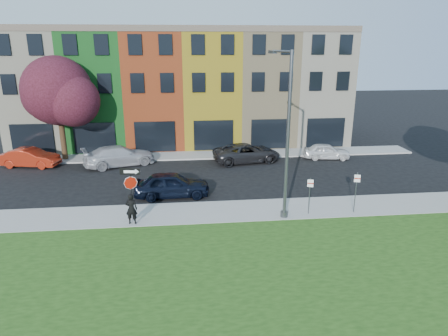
{
  "coord_description": "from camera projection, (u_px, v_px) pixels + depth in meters",
  "views": [
    {
      "loc": [
        -2.68,
        -17.51,
        9.13
      ],
      "look_at": [
        -0.38,
        4.0,
        2.33
      ],
      "focal_mm": 32.0,
      "sensor_mm": 36.0,
      "label": 1
    }
  ],
  "objects": [
    {
      "name": "parked_car_white",
      "position": [
        326.0,
        151.0,
        32.72
      ],
      "size": [
        2.59,
        4.18,
        1.27
      ],
      "primitive_type": "imported",
      "rotation": [
        0.0,
        0.0,
        1.42
      ],
      "color": "silver",
      "rests_on": "ground"
    },
    {
      "name": "street_lamp",
      "position": [
        286.0,
        137.0,
        20.52
      ],
      "size": [
        0.87,
        2.54,
        8.7
      ],
      "rotation": [
        0.0,
        0.0,
        0.23
      ],
      "color": "#4D4F52",
      "rests_on": "sidewalk_near"
    },
    {
      "name": "parked_car_dark",
      "position": [
        247.0,
        153.0,
        31.83
      ],
      "size": [
        4.29,
        6.18,
        1.48
      ],
      "primitive_type": "imported",
      "rotation": [
        0.0,
        0.0,
        1.74
      ],
      "color": "black",
      "rests_on": "ground"
    },
    {
      "name": "parked_car_silver",
      "position": [
        119.0,
        156.0,
        30.87
      ],
      "size": [
        5.81,
        6.86,
        1.57
      ],
      "primitive_type": "imported",
      "rotation": [
        0.0,
        0.0,
        1.94
      ],
      "color": "#ABABB0",
      "rests_on": "ground"
    },
    {
      "name": "ground",
      "position": [
        240.0,
        237.0,
        19.62
      ],
      "size": [
        120.0,
        120.0,
        0.0
      ],
      "primitive_type": "plane",
      "color": "black",
      "rests_on": "ground"
    },
    {
      "name": "parking_sign_a",
      "position": [
        310.0,
        191.0,
        21.65
      ],
      "size": [
        0.31,
        0.13,
        2.07
      ],
      "rotation": [
        0.0,
        0.0,
        -0.3
      ],
      "color": "#4D4F52",
      "rests_on": "sidewalk_near"
    },
    {
      "name": "parking_sign_b",
      "position": [
        356.0,
        188.0,
        21.81
      ],
      "size": [
        0.31,
        0.12,
        2.31
      ],
      "rotation": [
        0.0,
        0.0,
        -0.28
      ],
      "color": "#4D4F52",
      "rests_on": "sidewalk_near"
    },
    {
      "name": "tree_purple",
      "position": [
        59.0,
        93.0,
        30.92
      ],
      "size": [
        6.39,
        5.59,
        8.13
      ],
      "color": "black",
      "rests_on": "sidewalk_far"
    },
    {
      "name": "sidewalk_far",
      "position": [
        179.0,
        156.0,
        33.53
      ],
      "size": [
        40.0,
        2.4,
        0.12
      ],
      "primitive_type": "cube",
      "color": "gray",
      "rests_on": "ground"
    },
    {
      "name": "man",
      "position": [
        131.0,
        209.0,
        20.59
      ],
      "size": [
        0.66,
        0.49,
        1.66
      ],
      "primitive_type": "imported",
      "rotation": [
        0.0,
        0.0,
        3.07
      ],
      "color": "black",
      "rests_on": "sidewalk_near"
    },
    {
      "name": "stop_sign",
      "position": [
        131.0,
        184.0,
        20.69
      ],
      "size": [
        1.05,
        0.18,
        2.86
      ],
      "rotation": [
        0.0,
        0.0,
        -0.14
      ],
      "color": "black",
      "rests_on": "sidewalk_near"
    },
    {
      "name": "rowhouse_block",
      "position": [
        183.0,
        88.0,
        37.97
      ],
      "size": [
        30.0,
        10.12,
        10.0
      ],
      "color": "beige",
      "rests_on": "ground"
    },
    {
      "name": "sidewalk_near",
      "position": [
        268.0,
        210.0,
        22.65
      ],
      "size": [
        40.0,
        3.0,
        0.12
      ],
      "primitive_type": "cube",
      "color": "gray",
      "rests_on": "ground"
    },
    {
      "name": "parked_car_red",
      "position": [
        30.0,
        158.0,
        30.61
      ],
      "size": [
        3.24,
        4.96,
        1.44
      ],
      "primitive_type": "imported",
      "rotation": [
        0.0,
        0.0,
        1.37
      ],
      "color": "maroon",
      "rests_on": "ground"
    },
    {
      "name": "sedan_near",
      "position": [
        172.0,
        185.0,
        24.58
      ],
      "size": [
        2.11,
        4.7,
        1.56
      ],
      "primitive_type": "imported",
      "rotation": [
        0.0,
        0.0,
        1.6
      ],
      "color": "black",
      "rests_on": "ground"
    }
  ]
}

